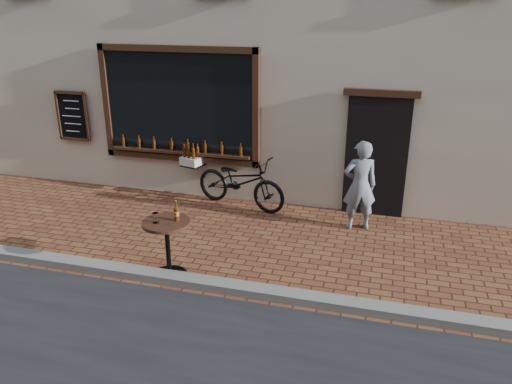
# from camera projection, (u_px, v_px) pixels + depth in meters

# --- Properties ---
(ground) EXTENTS (90.00, 90.00, 0.00)m
(ground) POSITION_uv_depth(u_px,v_px,m) (213.00, 296.00, 6.75)
(ground) COLOR brown
(ground) RESTS_ON ground
(kerb) EXTENTS (90.00, 0.25, 0.12)m
(kerb) POSITION_uv_depth(u_px,v_px,m) (218.00, 285.00, 6.90)
(kerb) COLOR slate
(kerb) RESTS_ON ground
(cargo_bicycle) EXTENTS (2.29, 1.18, 1.08)m
(cargo_bicycle) POSITION_uv_depth(u_px,v_px,m) (239.00, 181.00, 9.55)
(cargo_bicycle) COLOR black
(cargo_bicycle) RESTS_ON ground
(bistro_table) EXTENTS (0.68, 0.68, 1.16)m
(bistro_table) POSITION_uv_depth(u_px,v_px,m) (167.00, 237.00, 7.04)
(bistro_table) COLOR black
(bistro_table) RESTS_ON ground
(pedestrian) EXTENTS (0.66, 0.54, 1.58)m
(pedestrian) POSITION_uv_depth(u_px,v_px,m) (360.00, 186.00, 8.51)
(pedestrian) COLOR slate
(pedestrian) RESTS_ON ground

